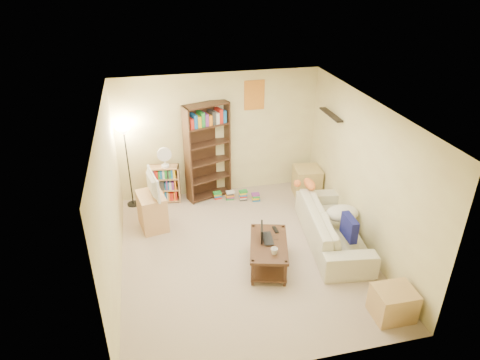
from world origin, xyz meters
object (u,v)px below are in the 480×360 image
object	(u,v)px
side_table	(307,181)
end_cabinet	(393,303)
sofa	(333,226)
laptop	(271,239)
tv_stand	(152,211)
television	(149,184)
short_bookshelf	(165,184)
tall_bookshelf	(208,150)
floor_lamp	(125,145)
coffee_table	(269,251)
desk_fan	(164,156)
mug	(274,251)
tabby_cat	(307,184)

from	to	relation	value
side_table	end_cabinet	distance (m)	3.48
sofa	laptop	world-z (taller)	sofa
laptop	tv_stand	size ratio (longest dim) A/B	0.60
television	short_bookshelf	size ratio (longest dim) A/B	0.96
tall_bookshelf	side_table	bearing A→B (deg)	-29.42
tv_stand	floor_lamp	world-z (taller)	floor_lamp
coffee_table	desk_fan	size ratio (longest dim) A/B	2.74
tall_bookshelf	floor_lamp	bearing A→B (deg)	161.22
coffee_table	short_bookshelf	size ratio (longest dim) A/B	1.48
mug	desk_fan	bearing A→B (deg)	117.40
tv_stand	short_bookshelf	distance (m)	0.93
floor_lamp	end_cabinet	world-z (taller)	floor_lamp
desk_fan	tabby_cat	bearing A→B (deg)	-24.89
end_cabinet	tv_stand	bearing A→B (deg)	136.20
floor_lamp	short_bookshelf	bearing A→B (deg)	-0.00
sofa	short_bookshelf	bearing A→B (deg)	60.36
tall_bookshelf	desk_fan	distance (m)	0.85
coffee_table	mug	size ratio (longest dim) A/B	9.17
tv_stand	mug	bearing A→B (deg)	-57.72
laptop	television	size ratio (longest dim) A/B	0.54
mug	floor_lamp	size ratio (longest dim) A/B	0.08
tabby_cat	desk_fan	size ratio (longest dim) A/B	1.19
sofa	television	xyz separation A→B (m)	(-2.99, 1.17, 0.56)
floor_lamp	tv_stand	bearing A→B (deg)	-67.73
mug	tv_stand	distance (m)	2.54
mug	short_bookshelf	xyz separation A→B (m)	(-1.44, 2.73, -0.12)
mug	tall_bookshelf	bearing A→B (deg)	101.40
laptop	television	world-z (taller)	television
laptop	floor_lamp	distance (m)	3.30
sofa	tv_stand	size ratio (longest dim) A/B	3.38
sofa	desk_fan	world-z (taller)	desk_fan
short_bookshelf	coffee_table	bearing A→B (deg)	-52.01
television	end_cabinet	bearing A→B (deg)	-144.54
television	tall_bookshelf	distance (m)	1.48
television	tv_stand	bearing A→B (deg)	-0.00
television	floor_lamp	world-z (taller)	floor_lamp
desk_fan	side_table	size ratio (longest dim) A/B	0.70
mug	desk_fan	size ratio (longest dim) A/B	0.30
short_bookshelf	side_table	xyz separation A→B (m)	(2.87, -0.37, -0.09)
tall_bookshelf	tabby_cat	bearing A→B (deg)	-54.80
television	side_table	xyz separation A→B (m)	(3.16, 0.51, -0.58)
tabby_cat	tall_bookshelf	size ratio (longest dim) A/B	0.25
sofa	side_table	size ratio (longest dim) A/B	3.76
short_bookshelf	side_table	distance (m)	2.90
television	end_cabinet	world-z (taller)	television
mug	floor_lamp	xyz separation A→B (m)	(-2.09, 2.73, 0.79)
coffee_table	end_cabinet	distance (m)	1.95
tv_stand	desk_fan	distance (m)	1.13
coffee_table	tabby_cat	bearing A→B (deg)	63.91
tall_bookshelf	short_bookshelf	distance (m)	1.10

